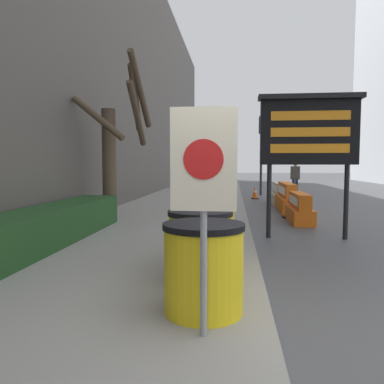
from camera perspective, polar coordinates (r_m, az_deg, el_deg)
name	(u,v)px	position (r m, az deg, el deg)	size (l,w,h in m)	color
ground_plane	(278,348)	(3.60, 12.92, -22.22)	(120.00, 120.00, 0.00)	#474749
sidewalk_left	(39,329)	(3.97, -22.23, -18.79)	(4.36, 56.00, 0.13)	gray
building_left_facade	(114,48)	(14.22, -11.76, 20.71)	(0.40, 50.40, 11.24)	#4C4742
hedge_strip	(36,230)	(7.00, -22.62, -5.35)	(0.90, 6.16, 0.67)	#1E421E
bare_tree	(117,143)	(10.00, -11.41, 7.26)	(1.68, 1.83, 4.16)	#4C3D2D
barrel_drum_foreground	(204,268)	(3.77, 1.78, -11.46)	(0.81, 0.81, 0.89)	yellow
barrel_drum_middle	(200,246)	(4.71, 1.26, -8.23)	(0.81, 0.81, 0.89)	yellow
barrel_drum_back	(208,232)	(5.64, 2.45, -6.11)	(0.81, 0.81, 0.89)	yellow
warning_sign	(204,179)	(3.10, 1.78, 1.96)	(0.55, 0.08, 1.94)	gray
message_board	(309,132)	(8.29, 17.38, 8.70)	(2.12, 0.36, 3.02)	black
jersey_barrier_orange_far	(300,209)	(10.58, 16.07, -2.57)	(0.55, 1.69, 0.80)	orange
jersey_barrier_orange_near	(287,199)	(12.98, 14.25, -0.99)	(0.55, 2.14, 0.94)	orange
jersey_barrier_cream	(279,195)	(15.17, 13.10, -0.39)	(0.56, 1.92, 0.83)	beige
traffic_cone_near	(289,207)	(11.38, 14.57, -2.19)	(0.37, 0.37, 0.67)	black
traffic_cone_mid	(255,193)	(17.08, 9.55, -0.10)	(0.32, 0.32, 0.58)	black
traffic_cone_far	(283,193)	(17.18, 13.74, -0.09)	(0.34, 0.34, 0.61)	black
traffic_light_near_curb	(262,138)	(19.11, 10.55, 8.04)	(0.28, 0.44, 3.91)	#2D2D30
pedestrian_worker	(295,176)	(19.06, 15.45, 2.41)	(0.49, 0.36, 1.68)	#23283D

